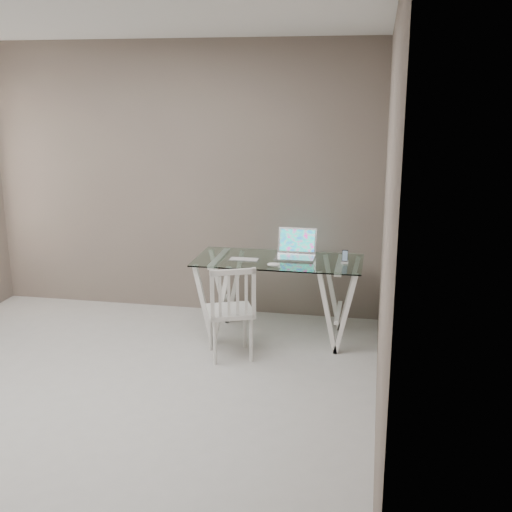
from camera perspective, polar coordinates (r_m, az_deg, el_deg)
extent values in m
plane|color=#B8B5B0|center=(4.91, -14.18, -13.03)|extent=(4.50, 4.50, 0.00)
cube|color=white|center=(4.38, -16.54, 20.09)|extent=(4.00, 4.50, 0.02)
cube|color=#6E6057|center=(6.51, -6.60, 6.75)|extent=(4.00, 0.02, 2.70)
cube|color=#6E6057|center=(4.00, 11.43, 1.45)|extent=(0.02, 4.50, 2.70)
cube|color=silver|center=(5.78, 2.03, -0.38)|extent=(1.50, 0.70, 0.01)
cube|color=white|center=(5.99, -3.22, -3.60)|extent=(0.24, 0.62, 0.72)
cube|color=white|center=(5.83, 7.35, -4.23)|extent=(0.24, 0.62, 0.72)
cube|color=silver|center=(5.47, -2.32, -4.92)|extent=(0.49, 0.49, 0.04)
cylinder|color=silver|center=(5.39, -3.67, -7.69)|extent=(0.03, 0.03, 0.39)
cylinder|color=silver|center=(5.43, -0.43, -7.47)|extent=(0.03, 0.03, 0.39)
cylinder|color=silver|center=(5.67, -4.08, -6.52)|extent=(0.03, 0.03, 0.39)
cylinder|color=silver|center=(5.71, -1.01, -6.32)|extent=(0.03, 0.03, 0.39)
cube|color=silver|center=(5.24, -2.05, -3.38)|extent=(0.36, 0.17, 0.42)
cube|color=#BABBBF|center=(5.83, 3.47, -0.12)|extent=(0.36, 0.25, 0.02)
cube|color=#19D899|center=(5.95, 3.70, 1.39)|extent=(0.36, 0.09, 0.23)
cube|color=silver|center=(5.76, -1.07, -0.31)|extent=(0.27, 0.12, 0.01)
ellipsoid|color=white|center=(5.54, 1.59, -0.77)|extent=(0.12, 0.07, 0.04)
cube|color=white|center=(5.71, 7.89, -0.56)|extent=(0.06, 0.06, 0.01)
cube|color=black|center=(5.70, 7.91, 0.03)|extent=(0.05, 0.03, 0.10)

